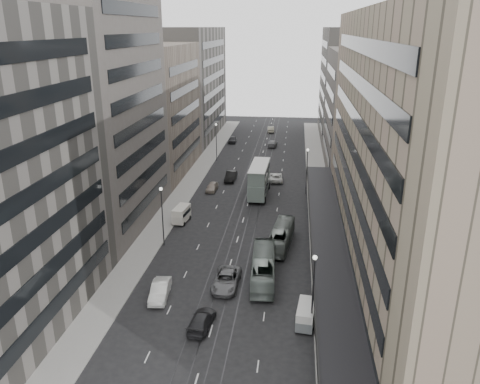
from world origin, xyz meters
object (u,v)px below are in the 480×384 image
at_px(bus_near, 263,267).
at_px(bus_far, 281,236).
at_px(panel_van, 181,214).
at_px(vw_microbus, 306,314).
at_px(double_decker, 259,179).
at_px(sedan_1, 160,290).
at_px(sedan_2, 226,280).

relative_size(bus_near, bus_far, 1.10).
xyz_separation_m(bus_near, panel_van, (-13.55, 15.45, -0.19)).
distance_m(bus_near, panel_van, 20.55).
xyz_separation_m(vw_microbus, panel_van, (-18.40, 23.88, 0.17)).
distance_m(bus_near, double_decker, 28.94).
xyz_separation_m(bus_near, sedan_1, (-10.92, -5.35, -0.70)).
relative_size(vw_microbus, sedan_1, 0.80).
xyz_separation_m(vw_microbus, sedan_2, (-8.90, 6.19, -0.35)).
distance_m(bus_far, sedan_1, 19.24).
height_order(vw_microbus, sedan_2, vw_microbus).
bearing_deg(bus_near, sedan_2, 26.17).
height_order(vw_microbus, panel_van, panel_van).
height_order(bus_far, double_decker, double_decker).
relative_size(double_decker, sedan_1, 2.02).
distance_m(bus_far, panel_van, 16.57).
relative_size(sedan_1, sedan_2, 0.85).
distance_m(vw_microbus, panel_van, 30.15).
bearing_deg(sedan_2, bus_far, 64.76).
height_order(sedan_1, sedan_2, sedan_1).
distance_m(bus_near, sedan_1, 12.18).
bearing_deg(sedan_2, vw_microbus, -32.98).
bearing_deg(panel_van, vw_microbus, -45.93).
bearing_deg(bus_far, panel_van, -15.63).
xyz_separation_m(sedan_1, sedan_2, (6.87, 3.11, -0.00)).
height_order(double_decker, panel_van, double_decker).
height_order(bus_near, sedan_1, bus_near).
distance_m(sedan_1, sedan_2, 7.54).
bearing_deg(sedan_2, bus_near, 30.81).
xyz_separation_m(bus_far, vw_microbus, (3.09, -17.55, -0.21)).
height_order(bus_near, bus_far, bus_near).
bearing_deg(vw_microbus, bus_far, 106.40).
height_order(panel_van, sedan_1, panel_van).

